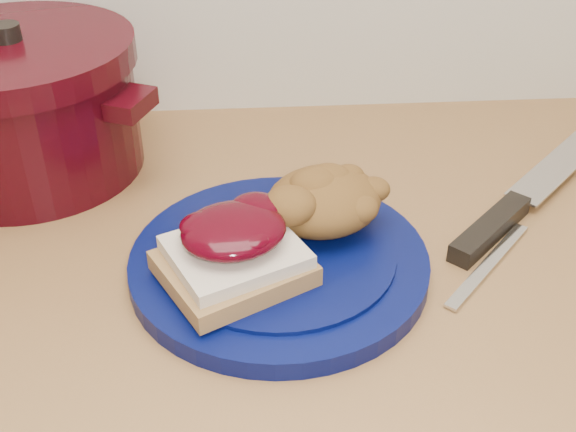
{
  "coord_description": "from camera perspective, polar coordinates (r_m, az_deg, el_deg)",
  "views": [
    {
      "loc": [
        -0.05,
        0.89,
        1.34
      ],
      "look_at": [
        -0.01,
        1.46,
        0.95
      ],
      "focal_mm": 45.0,
      "sensor_mm": 36.0,
      "label": 1
    }
  ],
  "objects": [
    {
      "name": "stuffing_mound",
      "position": [
        0.71,
        2.87,
        1.2
      ],
      "size": [
        0.15,
        0.14,
        0.06
      ],
      "primitive_type": "ellipsoid",
      "rotation": [
        0.0,
        0.0,
        0.39
      ],
      "color": "brown",
      "rests_on": "plate"
    },
    {
      "name": "pepper_grinder",
      "position": [
        0.95,
        -20.09,
        9.03
      ],
      "size": [
        0.06,
        0.06,
        0.13
      ],
      "rotation": [
        0.0,
        0.0,
        -0.12
      ],
      "color": "black",
      "rests_on": "wood_countertop"
    },
    {
      "name": "butter_knife",
      "position": [
        0.73,
        15.57,
        -3.68
      ],
      "size": [
        0.12,
        0.13,
        0.0
      ],
      "primitive_type": "cube",
      "rotation": [
        0.0,
        0.0,
        0.84
      ],
      "color": "silver",
      "rests_on": "wood_countertop"
    },
    {
      "name": "plate",
      "position": [
        0.7,
        -0.71,
        -3.71
      ],
      "size": [
        0.37,
        0.37,
        0.02
      ],
      "primitive_type": "cylinder",
      "rotation": [
        0.0,
        0.0,
        0.39
      ],
      "color": "#040A3C",
      "rests_on": "wood_countertop"
    },
    {
      "name": "dutch_oven",
      "position": [
        0.89,
        -20.26,
        8.22
      ],
      "size": [
        0.36,
        0.36,
        0.17
      ],
      "rotation": [
        0.0,
        0.0,
        -0.4
      ],
      "color": "black",
      "rests_on": "wood_countertop"
    },
    {
      "name": "chef_knife",
      "position": [
        0.81,
        17.26,
        0.55
      ],
      "size": [
        0.27,
        0.27,
        0.02
      ],
      "rotation": [
        0.0,
        0.0,
        0.79
      ],
      "color": "black",
      "rests_on": "wood_countertop"
    },
    {
      "name": "sandwich",
      "position": [
        0.65,
        -4.29,
        -2.71
      ],
      "size": [
        0.16,
        0.15,
        0.06
      ],
      "rotation": [
        0.0,
        0.0,
        0.39
      ],
      "color": "olive",
      "rests_on": "plate"
    }
  ]
}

